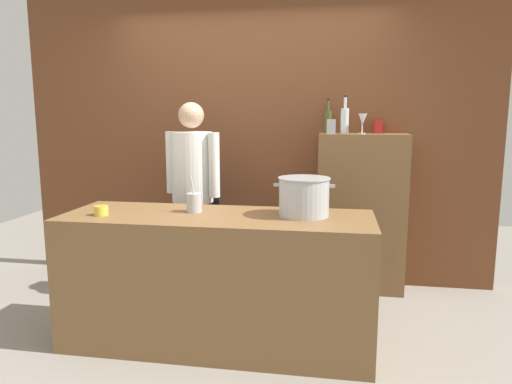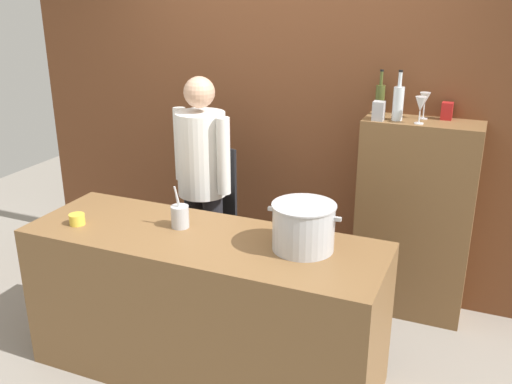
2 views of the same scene
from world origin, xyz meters
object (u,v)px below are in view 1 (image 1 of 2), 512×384
Objects in this scene: wine_bottle_olive at (328,121)px; wine_bottle_clear at (345,120)px; butter_jar at (101,210)px; spice_tin_silver at (331,127)px; wine_glass_tall at (362,119)px; spice_tin_red at (378,127)px; stockpot_large at (304,197)px; utensil_crock at (194,202)px; chef at (193,187)px; wine_glass_wide at (363,120)px.

wine_bottle_clear is at bearing -42.52° from wine_bottle_olive.
spice_tin_silver is (1.48, 1.22, 0.53)m from butter_jar.
wine_glass_tall is 0.16m from spice_tin_red.
wine_bottle_clear is 1.86× the size of wine_glass_tall.
stockpot_large is at bearing -98.75° from spice_tin_silver.
wine_glass_tall is at bearing -165.56° from spice_tin_red.
wine_glass_tall reaches higher than butter_jar.
wine_bottle_clear is 2.87× the size of spice_tin_red.
spice_tin_silver is at bearing 48.39° from utensil_crock.
spice_tin_red is at bearing 36.97° from butter_jar.
wine_glass_tall is (0.42, 1.18, 0.50)m from stockpot_large.
chef reaches higher than butter_jar.
stockpot_large is 1.35m from butter_jar.
wine_glass_wide reaches higher than utensil_crock.
wine_glass_tall is (1.75, 1.38, 0.59)m from butter_jar.
utensil_crock is 1.65m from wine_glass_wide.
wine_bottle_olive reaches higher than butter_jar.
stockpot_large is 3.57× the size of spice_tin_red.
chef is 9.62× the size of wine_glass_wide.
spice_tin_red is at bearing -140.84° from chef.
utensil_crock is 1.47× the size of wine_glass_tall.
wine_bottle_clear is at bearing -153.70° from spice_tin_red.
wine_glass_tall is (0.15, 0.11, 0.01)m from wine_bottle_clear.
butter_jar is at bearing -141.59° from wine_glass_tall.
utensil_crock is (-0.75, -0.00, -0.06)m from stockpot_large.
butter_jar is at bearing -160.65° from utensil_crock.
butter_jar is (-0.36, -0.89, -0.03)m from chef.
utensil_crock is (0.22, -0.69, 0.00)m from chef.
spice_tin_silver is at bearing -154.22° from wine_bottle_clear.
wine_bottle_clear is (1.02, 1.07, 0.55)m from utensil_crock.
wine_bottle_clear is (1.59, 1.28, 0.58)m from butter_jar.
utensil_crock is 0.61m from butter_jar.
wine_glass_wide reaches higher than butter_jar.
wine_glass_tall is 1.39× the size of spice_tin_silver.
wine_glass_tall reaches higher than spice_tin_red.
butter_jar is 2.10m from wine_bottle_olive.
spice_tin_red is (0.56, 1.21, 0.43)m from stockpot_large.
utensil_crock is 1.58m from wine_bottle_clear.
wine_glass_wide reaches higher than stockpot_large.
utensil_crock is 1.47× the size of wine_glass_wide.
utensil_crock is 0.79× the size of wine_bottle_clear.
spice_tin_silver is (-0.26, -0.16, -0.06)m from wine_glass_tall.
stockpot_large is 3.22× the size of spice_tin_silver.
wine_glass_tall is (0.29, -0.02, 0.02)m from wine_bottle_olive.
wine_bottle_clear reaches higher than spice_tin_silver.
spice_tin_silver is (1.13, 0.33, 0.49)m from chef.
stockpot_large is 0.75m from utensil_crock.
spice_tin_red is (0.40, 0.20, -0.01)m from spice_tin_silver.
chef reaches higher than wine_glass_tall.
chef reaches higher than wine_glass_wide.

